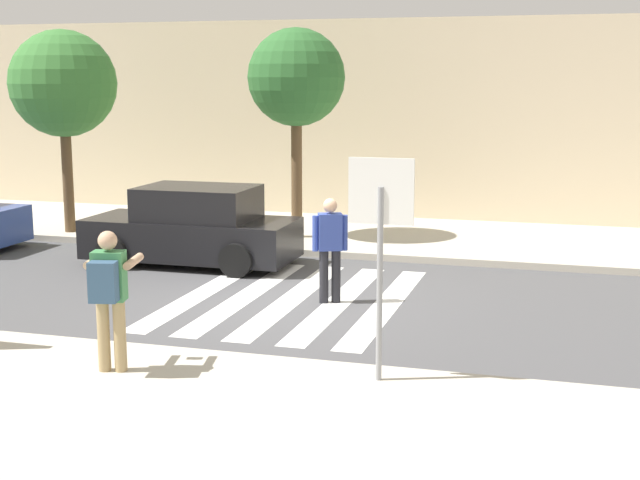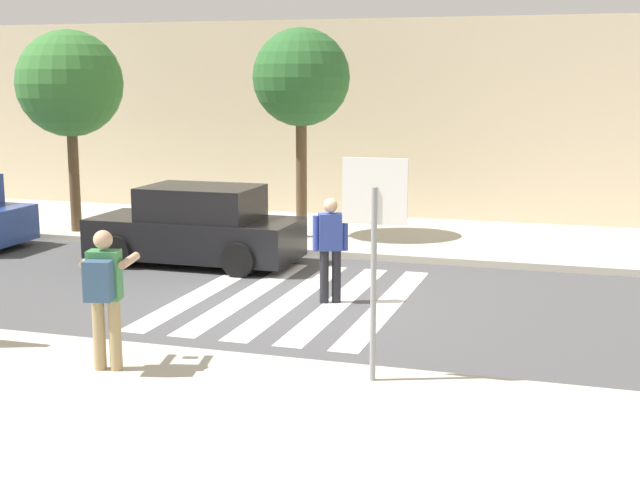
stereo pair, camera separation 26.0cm
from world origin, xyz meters
TOP-DOWN VIEW (x-y plane):
  - ground_plane at (0.00, 0.00)m, footprint 120.00×120.00m
  - sidewalk_near at (0.00, -6.20)m, footprint 60.00×6.00m
  - sidewalk_far at (0.00, 6.00)m, footprint 60.00×4.80m
  - building_facade_far at (0.00, 10.40)m, footprint 56.00×4.00m
  - crosswalk_stripe_0 at (-1.60, 0.20)m, footprint 0.44×5.20m
  - crosswalk_stripe_1 at (-0.80, 0.20)m, footprint 0.44×5.20m
  - crosswalk_stripe_2 at (0.00, 0.20)m, footprint 0.44×5.20m
  - crosswalk_stripe_3 at (0.80, 0.20)m, footprint 0.44×5.20m
  - crosswalk_stripe_4 at (1.60, 0.20)m, footprint 0.44×5.20m
  - stop_sign at (2.34, -3.71)m, footprint 0.76×0.08m
  - photographer_with_backpack at (-0.82, -4.33)m, footprint 0.69×0.92m
  - pedestrian_crossing at (0.67, 0.13)m, footprint 0.54×0.37m
  - parked_car_black at (-2.71, 2.30)m, footprint 4.10×1.92m
  - street_tree_west at (-6.66, 4.22)m, footprint 2.38×2.38m
  - street_tree_center at (-1.45, 5.03)m, footprint 2.11×2.11m

SIDE VIEW (x-z plane):
  - ground_plane at x=0.00m, z-range 0.00..0.00m
  - crosswalk_stripe_0 at x=-1.60m, z-range 0.00..0.01m
  - crosswalk_stripe_1 at x=-0.80m, z-range 0.00..0.01m
  - crosswalk_stripe_2 at x=0.00m, z-range 0.00..0.01m
  - crosswalk_stripe_3 at x=0.80m, z-range 0.00..0.01m
  - crosswalk_stripe_4 at x=1.60m, z-range 0.00..0.01m
  - sidewalk_near at x=0.00m, z-range 0.00..0.14m
  - sidewalk_far at x=0.00m, z-range 0.00..0.14m
  - parked_car_black at x=-2.71m, z-range -0.05..1.50m
  - pedestrian_crossing at x=0.67m, z-range 0.11..1.84m
  - photographer_with_backpack at x=-0.82m, z-range 0.31..2.03m
  - stop_sign at x=2.34m, z-range 0.74..3.36m
  - building_facade_far at x=0.00m, z-range 0.00..5.06m
  - street_tree_west at x=-6.66m, z-range 1.20..5.75m
  - street_tree_center at x=-1.45m, z-range 1.32..5.88m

